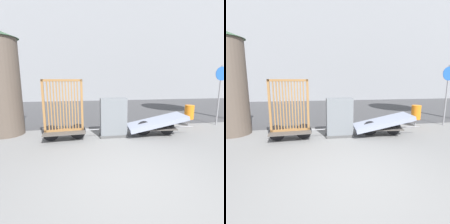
# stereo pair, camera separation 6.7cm
# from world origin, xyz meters

# --- Properties ---
(ground_plane) EXTENTS (60.00, 60.00, 0.00)m
(ground_plane) POSITION_xyz_m (0.00, 0.00, 0.00)
(ground_plane) COLOR slate
(road_strip) EXTENTS (56.00, 9.34, 0.01)m
(road_strip) POSITION_xyz_m (0.00, 8.43, 0.00)
(road_strip) COLOR #424244
(road_strip) RESTS_ON ground_plane
(building_facade) EXTENTS (48.00, 4.00, 12.78)m
(building_facade) POSITION_xyz_m (0.00, 15.10, 6.39)
(building_facade) COLOR gray
(building_facade) RESTS_ON ground_plane
(bike_cart_with_bedframe) EXTENTS (2.00, 0.81, 1.91)m
(bike_cart_with_bedframe) POSITION_xyz_m (-1.52, 2.48, 0.69)
(bike_cart_with_bedframe) COLOR #4C4742
(bike_cart_with_bedframe) RESTS_ON ground_plane
(bike_cart_with_mattress) EXTENTS (2.33, 1.12, 0.74)m
(bike_cart_with_mattress) POSITION_xyz_m (1.53, 2.48, 0.43)
(bike_cart_with_mattress) COLOR #4C4742
(bike_cart_with_mattress) RESTS_ON ground_plane
(utility_cabinet) EXTENTS (0.93, 0.44, 1.30)m
(utility_cabinet) POSITION_xyz_m (0.06, 2.58, 0.61)
(utility_cabinet) COLOR #4C4C4C
(utility_cabinet) RESTS_ON ground_plane
(trash_bin) EXTENTS (0.37, 0.37, 0.87)m
(trash_bin) POSITION_xyz_m (3.38, 3.41, 0.58)
(trash_bin) COLOR gray
(trash_bin) RESTS_ON ground_plane
(sign_post) EXTENTS (0.55, 0.06, 2.47)m
(sign_post) POSITION_xyz_m (4.68, 3.40, 1.60)
(sign_post) COLOR gray
(sign_post) RESTS_ON ground_plane
(advertising_column) EXTENTS (1.25, 1.25, 3.46)m
(advertising_column) POSITION_xyz_m (-3.57, 3.41, 1.76)
(advertising_column) COLOR brown
(advertising_column) RESTS_ON ground_plane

